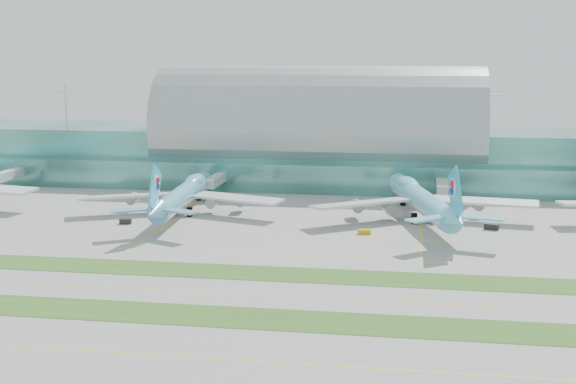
# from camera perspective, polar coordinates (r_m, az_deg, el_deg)

# --- Properties ---
(ground) EXTENTS (700.00, 700.00, 0.00)m
(ground) POSITION_cam_1_polar(r_m,az_deg,el_deg) (176.09, -2.88, -5.94)
(ground) COLOR gray
(ground) RESTS_ON ground
(terminal) EXTENTS (340.00, 69.10, 36.00)m
(terminal) POSITION_cam_1_polar(r_m,az_deg,el_deg) (298.46, 2.28, 3.40)
(terminal) COLOR #3D7A75
(terminal) RESTS_ON ground
(grass_strip_near) EXTENTS (420.00, 12.00, 0.08)m
(grass_strip_near) POSITION_cam_1_polar(r_m,az_deg,el_deg) (150.05, -5.15, -8.79)
(grass_strip_near) COLOR #2D591E
(grass_strip_near) RESTS_ON ground
(grass_strip_far) EXTENTS (420.00, 12.00, 0.08)m
(grass_strip_far) POSITION_cam_1_polar(r_m,az_deg,el_deg) (177.96, -2.75, -5.75)
(grass_strip_far) COLOR #2D591E
(grass_strip_far) RESTS_ON ground
(taxiline_a) EXTENTS (420.00, 0.35, 0.01)m
(taxiline_a) POSITION_cam_1_polar(r_m,az_deg,el_deg) (131.97, -7.33, -11.52)
(taxiline_a) COLOR yellow
(taxiline_a) RESTS_ON ground
(taxiline_b) EXTENTS (420.00, 0.35, 0.01)m
(taxiline_b) POSITION_cam_1_polar(r_m,az_deg,el_deg) (162.99, -3.92, -7.26)
(taxiline_b) COLOR yellow
(taxiline_b) RESTS_ON ground
(taxiline_c) EXTENTS (420.00, 0.35, 0.01)m
(taxiline_c) POSITION_cam_1_polar(r_m,az_deg,el_deg) (193.11, -1.77, -4.50)
(taxiline_c) COLOR yellow
(taxiline_c) RESTS_ON ground
(taxiline_d) EXTENTS (420.00, 0.35, 0.01)m
(taxiline_d) POSITION_cam_1_polar(r_m,az_deg,el_deg) (214.13, -0.64, -3.05)
(taxiline_d) COLOR yellow
(taxiline_d) RESTS_ON ground
(airliner_b) EXTENTS (62.73, 71.31, 19.62)m
(airliner_b) POSITION_cam_1_polar(r_m,az_deg,el_deg) (243.10, -7.47, -0.12)
(airliner_b) COLOR #5B9FCA
(airliner_b) RESTS_ON ground
(airliner_c) EXTENTS (64.61, 74.55, 20.78)m
(airliner_c) POSITION_cam_1_polar(r_m,az_deg,el_deg) (234.27, 9.45, -0.46)
(airliner_c) COLOR #66C9E0
(airliner_c) RESTS_ON ground
(gse_c) EXTENTS (3.56, 2.34, 1.48)m
(gse_c) POSITION_cam_1_polar(r_m,az_deg,el_deg) (232.05, -11.48, -2.05)
(gse_c) COLOR black
(gse_c) RESTS_ON ground
(gse_d) EXTENTS (3.36, 2.17, 1.62)m
(gse_d) POSITION_cam_1_polar(r_m,az_deg,el_deg) (238.72, -9.18, -1.63)
(gse_d) COLOR black
(gse_d) RESTS_ON ground
(gse_e) EXTENTS (3.56, 2.26, 1.24)m
(gse_e) POSITION_cam_1_polar(r_m,az_deg,el_deg) (215.84, 5.46, -2.83)
(gse_e) COLOR #C69C0B
(gse_e) RESTS_ON ground
(gse_f) EXTENTS (4.28, 2.87, 1.67)m
(gse_f) POSITION_cam_1_polar(r_m,az_deg,el_deg) (227.04, 14.28, -2.40)
(gse_f) COLOR black
(gse_f) RESTS_ON ground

